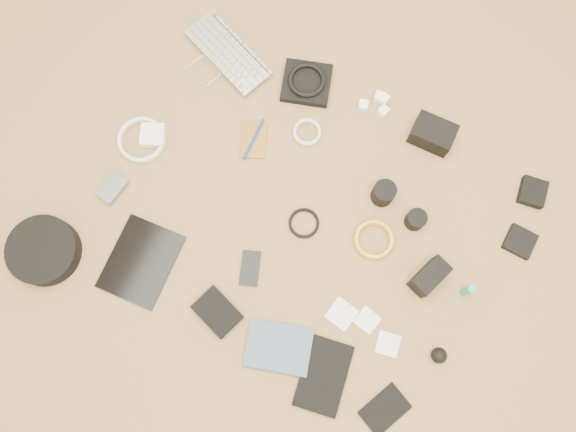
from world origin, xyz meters
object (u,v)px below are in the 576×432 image
at_px(tablet, 141,262).
at_px(phone, 250,268).
at_px(dslr_camera, 433,134).
at_px(paperback, 274,372).
at_px(laptop, 218,62).
at_px(headphone_case, 44,251).

relative_size(tablet, phone, 2.26).
xyz_separation_m(dslr_camera, paperback, (-0.13, -0.91, -0.03)).
xyz_separation_m(tablet, phone, (0.32, 0.14, -0.00)).
height_order(tablet, paperback, paperback).
bearing_deg(laptop, phone, -31.93).
distance_m(laptop, dslr_camera, 0.78).
height_order(phone, paperback, paperback).
distance_m(laptop, headphone_case, 0.85).
distance_m(laptop, phone, 0.73).
bearing_deg(laptop, dslr_camera, 27.35).
bearing_deg(laptop, headphone_case, -80.03).
xyz_separation_m(phone, headphone_case, (-0.61, -0.24, 0.03)).
xyz_separation_m(laptop, headphone_case, (-0.18, -0.83, 0.02)).
bearing_deg(phone, headphone_case, -178.66).
xyz_separation_m(headphone_case, paperback, (0.82, -0.01, -0.02)).
bearing_deg(dslr_camera, headphone_case, -137.34).
relative_size(laptop, paperback, 1.67).
distance_m(headphone_case, paperback, 0.82).
bearing_deg(dslr_camera, paperback, -99.04).
xyz_separation_m(laptop, dslr_camera, (0.77, 0.07, 0.03)).
distance_m(phone, headphone_case, 0.65).
distance_m(tablet, phone, 0.35).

